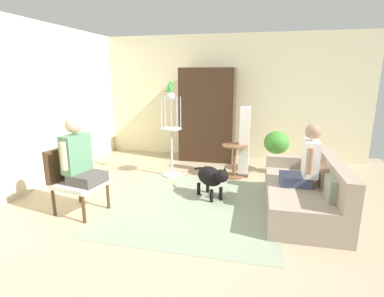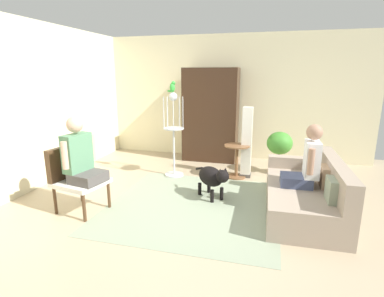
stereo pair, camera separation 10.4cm
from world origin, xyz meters
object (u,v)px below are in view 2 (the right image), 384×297
Objects in this scene: parrot at (172,87)px; potted_plant at (279,147)px; armoire_cabinet at (211,115)px; bird_cage_stand at (174,136)px; person_on_couch at (307,162)px; round_end_table at (237,159)px; dog at (212,177)px; couch at (307,194)px; armchair at (74,174)px; person_on_armchair at (80,156)px; column_lamp at (247,143)px.

potted_plant is at bearing 18.64° from parrot.
bird_cage_stand is at bearing -108.69° from armoire_cabinet.
person_on_couch reaches higher than potted_plant.
round_end_table is (-1.07, 1.26, -0.38)m from person_on_couch.
dog is 1.34m from bird_cage_stand.
armchair is at bearing -167.23° from couch.
bird_cage_stand reaches higher than person_on_couch.
dog is 1.83m from parrot.
potted_plant is at bearing 40.63° from armchair.
parrot is at bearing 67.83° from person_on_armchair.
dog is (1.80, 0.87, -0.17)m from armchair.
dog is at bearing 25.81° from armchair.
bird_cage_stand is at bearing 155.45° from couch.
armchair is 0.32m from person_on_armchair.
dog is at bearing -77.67° from armoire_cabinet.
bird_cage_stand is at bearing 63.08° from armchair.
armoire_cabinet is (0.44, 1.29, -0.65)m from parrot.
armoire_cabinet reaches higher than person_on_armchair.
armoire_cabinet reaches higher than potted_plant.
couch reaches higher than round_end_table.
armchair is 2.28m from parrot.
bird_cage_stand is at bearing -170.59° from round_end_table.
person_on_couch is 1.04× the size of potted_plant.
potted_plant is at bearing -23.31° from armoire_cabinet.
armoire_cabinet is (-1.48, 0.64, 0.48)m from potted_plant.
person_on_armchair is 1.42× the size of dog.
person_on_couch is (-0.05, -0.03, 0.47)m from couch.
parrot is at bearing 154.53° from person_on_couch.
couch is at bearing 13.93° from person_on_armchair.
person_on_couch is 1.76m from potted_plant.
person_on_armchair is at bearing -137.41° from potted_plant.
dog is 1.84m from potted_plant.
bird_cage_stand is (-0.91, 0.89, 0.43)m from dog.
couch is 2.05× the size of person_on_armchair.
round_end_table is (2.05, 1.95, -0.17)m from armchair.
couch is 2.87m from parrot.
parrot reaches higher than round_end_table.
dog is 0.31× the size of armoire_cabinet.
armoire_cabinet reaches higher than couch.
armoire_cabinet reaches higher than person_on_couch.
person_on_couch reaches higher than dog.
round_end_table is 0.90m from potted_plant.
person_on_armchair is 1.43× the size of round_end_table.
column_lamp is (-0.91, 1.37, -0.09)m from person_on_couch.
armoire_cabinet is (-1.84, 2.33, 0.74)m from couch.
column_lamp is at bearing 42.94° from armchair.
couch is 1.69m from column_lamp.
parrot is (-1.17, -0.19, 1.31)m from round_end_table.
armchair is at bearing -139.37° from potted_plant.
armchair reaches higher than dog.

